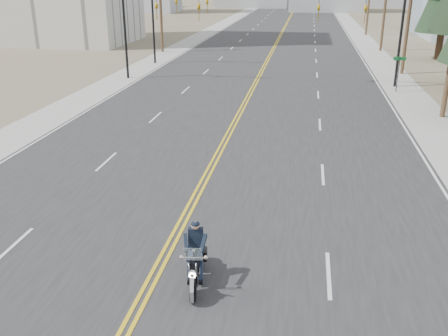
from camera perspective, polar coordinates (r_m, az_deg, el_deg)
road at (r=79.28m, az=6.58°, el=15.01°), size 20.00×200.00×0.01m
sidewalk_left at (r=80.68m, az=-1.90°, el=15.24°), size 3.00×200.00×0.01m
sidewalk_right at (r=79.53m, az=15.15°, el=14.47°), size 3.00×200.00×0.01m
traffic_mast_left at (r=42.89m, az=-8.70°, el=16.52°), size 7.10×0.26×7.00m
traffic_mast_right at (r=41.18m, az=16.86°, el=15.72°), size 7.10×0.26×7.00m
traffic_mast_far at (r=50.65m, az=-6.24°, el=17.22°), size 6.10×0.26×7.00m
street_sign at (r=39.86m, az=19.34°, el=10.73°), size 0.90×0.06×2.62m
utility_pole_c at (r=47.58m, az=20.49°, el=16.88°), size 2.20×0.30×11.00m
utility_pole_left at (r=59.16m, az=-7.28°, el=18.30°), size 2.20×0.30×10.50m
motorcyclist at (r=14.10m, az=-3.33°, el=-9.93°), size 1.28×2.40×1.79m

